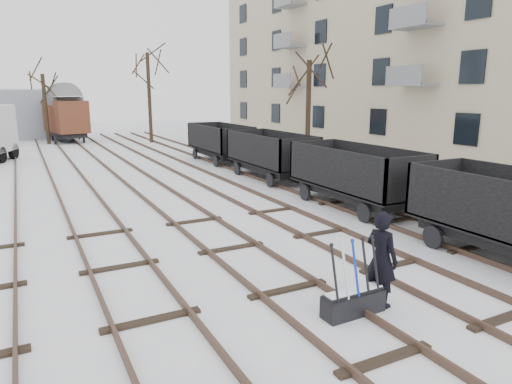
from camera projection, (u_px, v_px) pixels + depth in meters
ground at (288, 291)px, 9.94m from camera, size 120.00×120.00×0.00m
tracks at (140, 181)px, 21.79m from camera, size 13.90×52.00×0.16m
apartment_block at (443, 31)px, 29.29m from camera, size 10.12×45.00×16.10m
shed_right at (28, 113)px, 42.38m from camera, size 7.00×6.00×4.50m
ground_frame at (353, 301)px, 8.83m from camera, size 1.31×0.45×1.49m
worker at (381, 259)px, 9.10m from camera, size 0.61×0.80×1.96m
freight_wagon_b at (355, 185)px, 16.92m from camera, size 2.22×5.54×2.26m
freight_wagon_c at (271, 162)px, 22.47m from camera, size 2.22×5.54×2.26m
freight_wagon_d at (220, 148)px, 28.03m from camera, size 2.22×5.54×2.26m
box_van_wagon at (66, 115)px, 38.72m from camera, size 3.57×5.47×3.86m
tree_near at (308, 113)px, 26.81m from camera, size 0.30×0.30×6.02m
tree_far_left at (46, 109)px, 37.01m from camera, size 0.30×0.30×5.62m
tree_far_right at (149, 98)px, 38.06m from camera, size 0.30×0.30×7.36m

